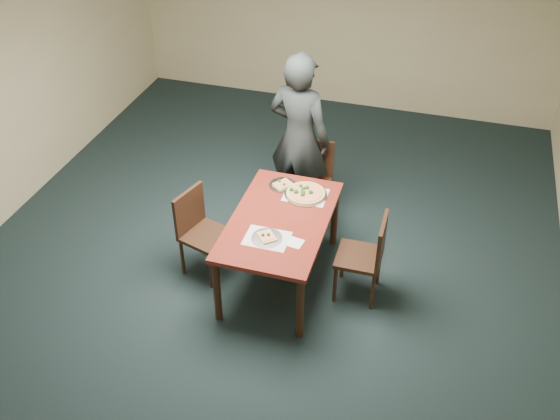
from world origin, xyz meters
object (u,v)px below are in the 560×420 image
(dining_table, at_px, (280,226))
(chair_left, at_px, (199,228))
(chair_far, at_px, (312,176))
(diner, at_px, (299,138))
(slice_plate_near, at_px, (267,237))
(chair_right, at_px, (368,253))
(pizza_pan, at_px, (305,193))
(slice_plate_far, at_px, (283,185))

(dining_table, height_order, chair_left, chair_left)
(chair_far, distance_m, chair_left, 1.46)
(diner, height_order, slice_plate_near, diner)
(chair_far, relative_size, slice_plate_near, 3.25)
(chair_right, relative_size, pizza_pan, 2.16)
(pizza_pan, relative_size, slice_plate_near, 1.51)
(slice_plate_near, relative_size, slice_plate_far, 1.00)
(slice_plate_far, bearing_deg, slice_plate_near, -83.29)
(chair_right, distance_m, pizza_pan, 0.87)
(chair_left, xyz_separation_m, diner, (0.67, 1.22, 0.45))
(pizza_pan, bearing_deg, slice_plate_far, 160.16)
(chair_far, bearing_deg, chair_right, -56.91)
(chair_left, bearing_deg, chair_right, -70.19)
(chair_left, relative_size, chair_right, 1.00)
(chair_right, height_order, pizza_pan, chair_right)
(slice_plate_near, bearing_deg, chair_far, 87.37)
(chair_far, height_order, slice_plate_near, chair_far)
(chair_right, distance_m, slice_plate_far, 1.13)
(dining_table, bearing_deg, chair_left, -174.51)
(chair_left, height_order, pizza_pan, chair_left)
(pizza_pan, height_order, slice_plate_far, pizza_pan)
(dining_table, height_order, chair_far, chair_far)
(chair_far, distance_m, pizza_pan, 0.74)
(pizza_pan, bearing_deg, chair_right, -30.19)
(slice_plate_far, bearing_deg, dining_table, -76.27)
(dining_table, relative_size, slice_plate_far, 5.36)
(dining_table, relative_size, diner, 0.78)
(chair_far, relative_size, slice_plate_far, 3.25)
(dining_table, bearing_deg, chair_far, 88.17)
(chair_right, height_order, slice_plate_far, chair_right)
(pizza_pan, height_order, slice_plate_near, pizza_pan)
(dining_table, distance_m, diner, 1.19)
(chair_left, xyz_separation_m, pizza_pan, (0.93, 0.51, 0.26))
(slice_plate_near, xyz_separation_m, slice_plate_far, (-0.10, 0.84, -0.00))
(chair_right, distance_m, slice_plate_near, 0.97)
(chair_far, relative_size, chair_right, 1.00)
(chair_far, distance_m, diner, 0.48)
(diner, bearing_deg, chair_far, -174.01)
(dining_table, xyz_separation_m, slice_plate_far, (-0.13, 0.53, 0.10))
(chair_far, bearing_deg, diner, 169.87)
(chair_right, xyz_separation_m, diner, (-0.98, 1.12, 0.45))
(chair_far, xyz_separation_m, chair_right, (0.81, -1.10, 0.00))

